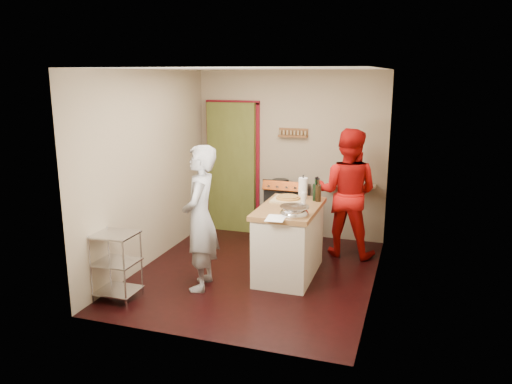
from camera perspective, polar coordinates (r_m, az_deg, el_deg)
floor at (r=6.60m, az=-0.08°, el=-9.28°), size 3.50×3.50×0.00m
back_wall at (r=8.11m, az=-0.44°, el=3.36°), size 3.00×0.44×2.60m
left_wall at (r=6.83m, az=-12.14°, el=2.59°), size 0.04×3.50×2.60m
right_wall at (r=5.93m, az=13.81°, el=0.88°), size 0.04×3.50×2.60m
ceiling at (r=6.09m, az=-0.09°, el=14.01°), size 3.00×3.50×0.02m
stove at (r=7.73m, az=3.56°, el=-2.35°), size 0.60×0.63×1.00m
wire_shelving at (r=5.97m, az=-15.69°, el=-7.80°), size 0.48×0.40×0.80m
island at (r=6.41m, az=3.83°, el=-5.38°), size 0.72×1.34×1.23m
person_stripe at (r=5.95m, az=-6.40°, el=-3.01°), size 0.53×0.70×1.75m
person_red at (r=7.13m, az=10.36°, el=-0.09°), size 0.94×0.77×1.82m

